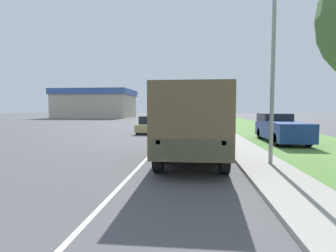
# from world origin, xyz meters

# --- Properties ---
(ground_plane) EXTENTS (180.00, 180.00, 0.00)m
(ground_plane) POSITION_xyz_m (0.00, 40.00, 0.00)
(ground_plane) COLOR #4C4C4F
(lane_centre_stripe) EXTENTS (0.12, 120.00, 0.00)m
(lane_centre_stripe) POSITION_xyz_m (0.00, 40.00, 0.00)
(lane_centre_stripe) COLOR silver
(lane_centre_stripe) RESTS_ON ground
(sidewalk_right) EXTENTS (1.80, 120.00, 0.12)m
(sidewalk_right) POSITION_xyz_m (4.50, 40.00, 0.06)
(sidewalk_right) COLOR #9E9B93
(sidewalk_right) RESTS_ON ground
(grass_strip_right) EXTENTS (7.00, 120.00, 0.02)m
(grass_strip_right) POSITION_xyz_m (8.90, 40.00, 0.01)
(grass_strip_right) COLOR #56843D
(grass_strip_right) RESTS_ON ground
(military_truck) EXTENTS (2.43, 7.31, 2.90)m
(military_truck) POSITION_xyz_m (1.89, 10.83, 1.64)
(military_truck) COLOR #606647
(military_truck) RESTS_ON ground
(car_nearest_ahead) EXTENTS (1.78, 3.90, 1.46)m
(car_nearest_ahead) POSITION_xyz_m (-1.89, 22.64, 0.66)
(car_nearest_ahead) COLOR tan
(car_nearest_ahead) RESTS_ON ground
(car_second_ahead) EXTENTS (1.86, 4.27, 1.66)m
(car_second_ahead) POSITION_xyz_m (-1.91, 30.52, 0.74)
(car_second_ahead) COLOR navy
(car_second_ahead) RESTS_ON ground
(pickup_truck) EXTENTS (1.95, 5.56, 1.77)m
(pickup_truck) POSITION_xyz_m (7.43, 17.25, 0.87)
(pickup_truck) COLOR navy
(pickup_truck) RESTS_ON grass_strip_right
(lamp_post) EXTENTS (1.69, 0.24, 7.48)m
(lamp_post) POSITION_xyz_m (4.55, 9.84, 4.54)
(lamp_post) COLOR gray
(lamp_post) RESTS_ON sidewalk_right
(building_distant) EXTENTS (17.58, 12.97, 6.68)m
(building_distant) POSITION_xyz_m (-21.58, 61.38, 3.38)
(building_distant) COLOR #B2A893
(building_distant) RESTS_ON ground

